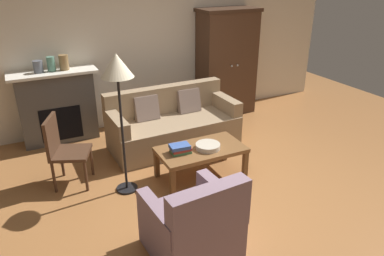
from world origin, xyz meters
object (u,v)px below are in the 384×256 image
mantel_vase_jade (51,64)px  floor_lamp (117,74)px  fruit_bowl (208,146)px  coffee_table (201,152)px  couch (173,125)px  mantel_vase_slate (38,67)px  side_chair_wooden (63,147)px  armoire (227,62)px  armchair_near_left (193,226)px  book_stack (180,149)px  mantel_vase_bronze (64,62)px  fireplace (58,106)px

mantel_vase_jade → floor_lamp: floor_lamp is taller
floor_lamp → fruit_bowl: bearing=-10.4°
coffee_table → floor_lamp: size_ratio=0.65×
couch → coffee_table: size_ratio=1.76×
fruit_bowl → mantel_vase_jade: (-1.53, 1.99, 0.77)m
mantel_vase_slate → side_chair_wooden: (0.05, -1.34, -0.70)m
armoire → coffee_table: size_ratio=1.71×
mantel_vase_jade → armchair_near_left: bearing=-76.6°
armoire → mantel_vase_jade: size_ratio=8.83×
mantel_vase_jade → couch: bearing=-31.0°
book_stack → coffee_table: bearing=-0.6°
couch → book_stack: size_ratio=7.22×
side_chair_wooden → mantel_vase_bronze: bearing=77.0°
fruit_bowl → mantel_vase_bronze: mantel_vase_bronze is taller
fireplace → coffee_table: bearing=-53.4°
mantel_vase_slate → mantel_vase_bronze: 0.36m
armoire → book_stack: armoire is taller
fruit_bowl → side_chair_wooden: 1.78m
mantel_vase_slate → coffee_table: bearing=-49.9°
couch → side_chair_wooden: side_chair_wooden is taller
couch → coffee_table: (-0.05, -1.04, 0.05)m
armchair_near_left → mantel_vase_bronze: bearing=100.2°
mantel_vase_bronze → mantel_vase_jade: bearing=180.0°
couch → mantel_vase_slate: mantel_vase_slate is taller
armchair_near_left → mantel_vase_jade: bearing=103.4°
fruit_bowl → mantel_vase_slate: 2.73m
mantel_vase_bronze → armoire: bearing=-1.2°
fireplace → fruit_bowl: fireplace is taller
mantel_vase_bronze → floor_lamp: bearing=-79.9°
fruit_bowl → side_chair_wooden: (-1.66, 0.65, 0.06)m
mantel_vase_slate → armchair_near_left: (0.93, -3.15, -0.89)m
coffee_table → book_stack: 0.31m
armoire → floor_lamp: size_ratio=1.11×
mantel_vase_jade → mantel_vase_bronze: mantel_vase_bronze is taller
mantel_vase_slate → side_chair_wooden: 1.51m
mantel_vase_bronze → side_chair_wooden: bearing=-103.0°
couch → armchair_near_left: bearing=-108.7°
armoire → side_chair_wooden: (-3.08, -1.28, -0.43)m
coffee_table → side_chair_wooden: 1.70m
coffee_table → side_chair_wooden: side_chair_wooden is taller
mantel_vase_jade → side_chair_wooden: bearing=-95.5°
fireplace → armoire: armoire is taller
side_chair_wooden → floor_lamp: (0.63, -0.47, 0.95)m
coffee_table → armchair_near_left: size_ratio=1.25×
fireplace → armoire: (2.95, -0.08, 0.38)m
mantel_vase_bronze → fruit_bowl: bearing=-55.9°
mantel_vase_bronze → fireplace: bearing=174.3°
coffee_table → mantel_vase_slate: (-1.64, 1.95, 0.84)m
armoire → mantel_vase_jade: armoire is taller
couch → book_stack: 1.10m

